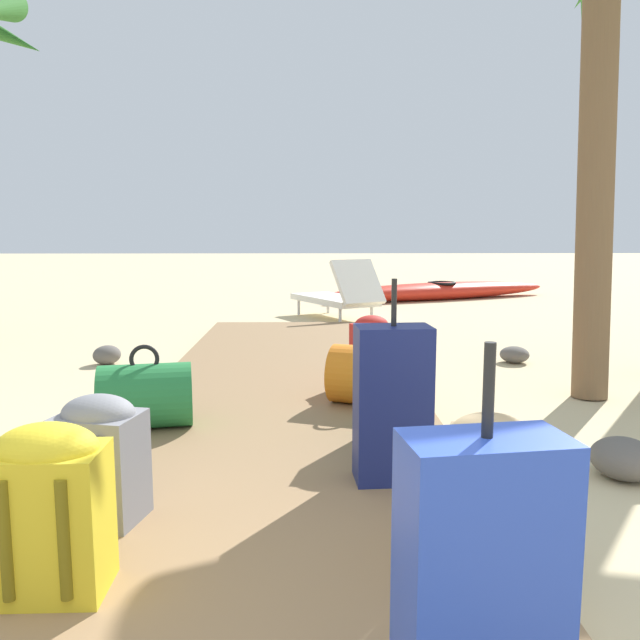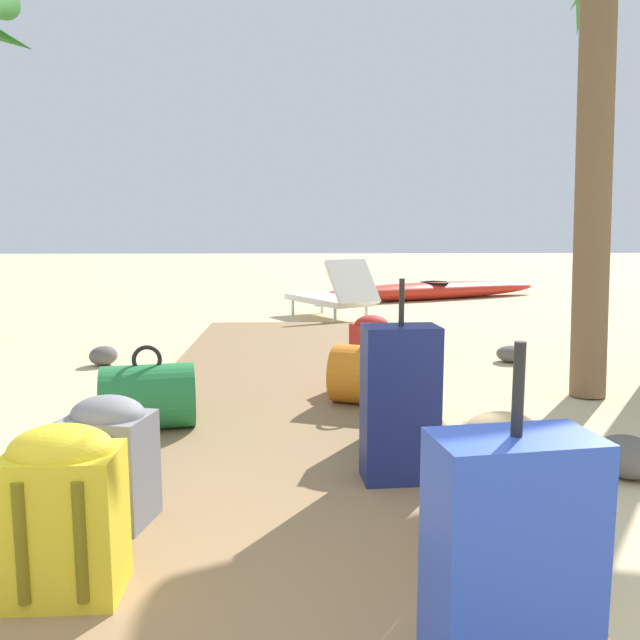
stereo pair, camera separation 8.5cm
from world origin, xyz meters
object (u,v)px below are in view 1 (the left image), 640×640
at_px(suitcase_navy, 392,404).
at_px(backpack_tan, 489,490).
at_px(backpack_red, 371,348).
at_px(duffel_bag_green, 146,396).
at_px(lounge_chair, 340,295).
at_px(kayak, 442,291).
at_px(duffel_bag_orange, 374,375).
at_px(backpack_teal, 397,380).
at_px(backpack_grey, 100,455).
at_px(backpack_yellow, 49,505).
at_px(suitcase_blue, 481,596).

bearing_deg(suitcase_navy, backpack_tan, -74.86).
distance_m(backpack_tan, backpack_red, 2.57).
xyz_separation_m(duffel_bag_green, lounge_chair, (1.33, 4.93, 0.06)).
bearing_deg(lounge_chair, suitcase_navy, -90.42).
bearing_deg(kayak, suitcase_navy, -103.18).
relative_size(duffel_bag_orange, lounge_chair, 0.40).
bearing_deg(suitcase_navy, duffel_bag_green, 148.46).
bearing_deg(suitcase_navy, backpack_red, 87.39).
relative_size(duffel_bag_orange, kayak, 0.15).
height_order(backpack_tan, kayak, backpack_tan).
relative_size(backpack_teal, kayak, 0.14).
bearing_deg(lounge_chair, backpack_teal, -89.34).
xyz_separation_m(suitcase_navy, duffel_bag_green, (-1.29, 0.79, -0.16)).
distance_m(backpack_grey, duffel_bag_green, 1.18).
bearing_deg(backpack_yellow, kayak, 71.31).
distance_m(suitcase_blue, lounge_chair, 7.21).
bearing_deg(backpack_teal, backpack_red, 90.96).
xyz_separation_m(suitcase_navy, lounge_chair, (0.04, 5.72, -0.10)).
distance_m(duffel_bag_green, suitcase_blue, 2.62).
height_order(backpack_red, duffel_bag_green, backpack_red).
bearing_deg(backpack_tan, backpack_yellow, -176.16).
xyz_separation_m(duffel_bag_orange, backpack_tan, (0.17, -2.03, 0.09)).
bearing_deg(suitcase_navy, lounge_chair, 89.58).
bearing_deg(backpack_grey, backpack_tan, -16.37).
distance_m(backpack_tan, backpack_teal, 1.36).
height_order(backpack_grey, kayak, backpack_grey).
relative_size(suitcase_blue, backpack_yellow, 1.66).
bearing_deg(suitcase_blue, lounge_chair, 89.60).
distance_m(duffel_bag_orange, backpack_yellow, 2.44).
distance_m(backpack_red, kayak, 6.75).
height_order(backpack_teal, backpack_yellow, backpack_teal).
height_order(backpack_teal, kayak, backpack_teal).
height_order(backpack_red, suitcase_blue, suitcase_blue).
distance_m(duffel_bag_orange, suitcase_blue, 2.74).
relative_size(suitcase_navy, kayak, 0.21).
xyz_separation_m(backpack_teal, suitcase_blue, (-0.11, -2.06, 0.03)).
height_order(duffel_bag_orange, kayak, duffel_bag_orange).
bearing_deg(backpack_teal, backpack_grey, -143.14).
bearing_deg(suitcase_navy, backpack_yellow, -142.93).
bearing_deg(backpack_yellow, backpack_teal, 48.96).
distance_m(suitcase_navy, backpack_red, 1.79).
relative_size(suitcase_navy, backpack_tan, 1.70).
bearing_deg(suitcase_blue, duffel_bag_orange, 88.88).
height_order(duffel_bag_green, kayak, duffel_bag_green).
height_order(suitcase_navy, backpack_tan, suitcase_navy).
bearing_deg(duffel_bag_green, duffel_bag_orange, 19.03).
distance_m(suitcase_blue, backpack_yellow, 1.30).
xyz_separation_m(duffel_bag_green, kayak, (3.22, 7.48, -0.11)).
bearing_deg(backpack_tan, lounge_chair, 91.49).
bearing_deg(backpack_tan, backpack_grey, 163.63).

